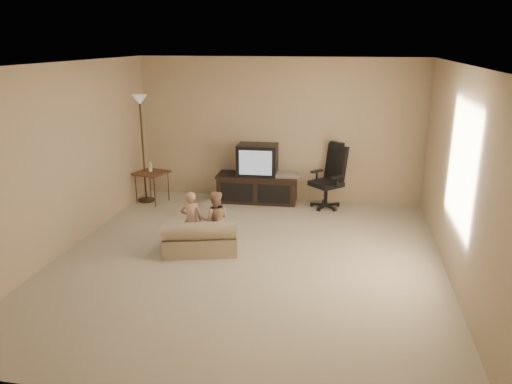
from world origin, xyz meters
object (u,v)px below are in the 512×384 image
(office_chair, at_px, (329,184))
(toddler_left, at_px, (191,220))
(tv_stand, at_px, (258,178))
(side_table, at_px, (151,173))
(floor_lamp, at_px, (141,125))
(toddler_right, at_px, (215,220))
(child_sofa, at_px, (200,240))

(office_chair, relative_size, toddler_left, 1.40)
(tv_stand, xyz_separation_m, office_chair, (1.26, -0.09, -0.02))
(side_table, distance_m, toddler_left, 2.22)
(tv_stand, distance_m, floor_lamp, 2.21)
(tv_stand, relative_size, floor_lamp, 0.78)
(tv_stand, relative_size, office_chair, 1.29)
(toddler_right, bearing_deg, toddler_left, -4.03)
(office_chair, relative_size, toddler_right, 1.39)
(tv_stand, height_order, toddler_left, tv_stand)
(side_table, distance_m, toddler_right, 2.40)
(side_table, relative_size, child_sofa, 0.68)
(floor_lamp, xyz_separation_m, child_sofa, (1.62, -2.02, -1.17))
(tv_stand, bearing_deg, toddler_left, -105.68)
(floor_lamp, height_order, toddler_right, floor_lamp)
(tv_stand, height_order, child_sofa, tv_stand)
(toddler_left, bearing_deg, child_sofa, 120.17)
(office_chair, height_order, side_table, office_chair)
(office_chair, distance_m, side_table, 3.10)
(side_table, relative_size, floor_lamp, 0.40)
(side_table, bearing_deg, floor_lamp, 163.73)
(floor_lamp, relative_size, toddler_left, 2.33)
(tv_stand, distance_m, side_table, 1.87)
(tv_stand, distance_m, office_chair, 1.26)
(toddler_right, bearing_deg, child_sofa, 42.77)
(child_sofa, bearing_deg, tv_stand, 65.87)
(floor_lamp, bearing_deg, office_chair, 4.61)
(child_sofa, bearing_deg, office_chair, 39.10)
(office_chair, bearing_deg, toddler_right, -81.60)
(floor_lamp, relative_size, child_sofa, 1.71)
(side_table, xyz_separation_m, floor_lamp, (-0.15, 0.04, 0.83))
(office_chair, bearing_deg, floor_lamp, -131.75)
(floor_lamp, distance_m, child_sofa, 2.84)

